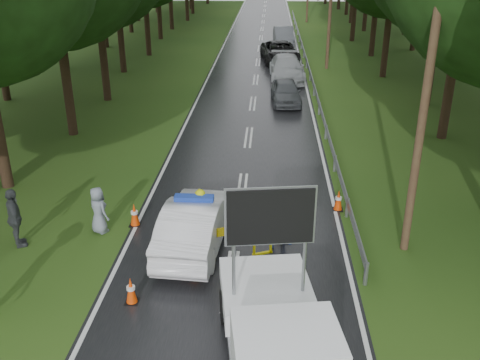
# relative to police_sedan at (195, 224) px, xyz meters

# --- Properties ---
(ground) EXTENTS (160.00, 160.00, 0.00)m
(ground) POSITION_rel_police_sedan_xyz_m (1.21, -1.78, -0.79)
(ground) COLOR #204212
(ground) RESTS_ON ground
(road) EXTENTS (7.00, 140.00, 0.02)m
(road) POSITION_rel_police_sedan_xyz_m (1.21, 28.22, -0.78)
(road) COLOR black
(road) RESTS_ON ground
(guardrail) EXTENTS (0.12, 60.06, 0.70)m
(guardrail) POSITION_rel_police_sedan_xyz_m (4.91, 27.88, -0.24)
(guardrail) COLOR gray
(guardrail) RESTS_ON ground
(utility_pole_near) EXTENTS (1.40, 0.24, 10.00)m
(utility_pole_near) POSITION_rel_police_sedan_xyz_m (6.41, 0.22, 4.28)
(utility_pole_near) COLOR #432A1F
(utility_pole_near) RESTS_ON ground
(police_sedan) EXTENTS (2.00, 4.85, 1.72)m
(police_sedan) POSITION_rel_police_sedan_xyz_m (0.00, 0.00, 0.00)
(police_sedan) COLOR white
(police_sedan) RESTS_ON ground
(work_truck) EXTENTS (2.78, 5.07, 3.84)m
(work_truck) POSITION_rel_police_sedan_xyz_m (2.43, -5.21, 0.26)
(work_truck) COLOR gray
(work_truck) RESTS_ON ground
(barrier) EXTENTS (2.58, 1.06, 1.14)m
(barrier) POSITION_rel_police_sedan_xyz_m (1.08, -0.78, 0.07)
(barrier) COLOR #FBEA0D
(barrier) RESTS_ON ground
(officer) EXTENTS (0.76, 0.59, 1.85)m
(officer) POSITION_rel_police_sedan_xyz_m (0.14, 0.22, 0.14)
(officer) COLOR #D3D60B
(officer) RESTS_ON ground
(civilian) EXTENTS (1.14, 1.05, 1.89)m
(civilian) POSITION_rel_police_sedan_xyz_m (2.71, 0.17, 0.16)
(civilian) COLOR #1A3DA9
(civilian) RESTS_ON ground
(bystander_mid) EXTENTS (0.98, 1.20, 1.91)m
(bystander_mid) POSITION_rel_police_sedan_xyz_m (-5.46, -0.28, 0.17)
(bystander_mid) COLOR #393C40
(bystander_mid) RESTS_ON ground
(bystander_right) EXTENTS (0.91, 0.86, 1.56)m
(bystander_right) POSITION_rel_police_sedan_xyz_m (-3.21, 0.72, -0.00)
(bystander_right) COLOR gray
(bystander_right) RESTS_ON ground
(queue_car_first) EXTENTS (1.90, 4.13, 1.37)m
(queue_car_first) POSITION_rel_police_sedan_xyz_m (3.12, 16.39, -0.10)
(queue_car_first) COLOR #404447
(queue_car_first) RESTS_ON ground
(queue_car_second) EXTENTS (2.48, 5.62, 1.60)m
(queue_car_second) POSITION_rel_police_sedan_xyz_m (3.31, 22.39, 0.02)
(queue_car_second) COLOR #9A9EA2
(queue_car_second) RESTS_ON ground
(queue_car_third) EXTENTS (3.30, 5.97, 1.58)m
(queue_car_third) POSITION_rel_police_sedan_xyz_m (2.91, 28.39, 0.00)
(queue_car_third) COLOR black
(queue_car_third) RESTS_ON ground
(queue_car_fourth) EXTENTS (2.01, 4.95, 1.60)m
(queue_car_fourth) POSITION_rel_police_sedan_xyz_m (3.36, 36.36, 0.01)
(queue_car_fourth) COLOR #43464B
(queue_car_fourth) RESTS_ON ground
(cone_near_left) EXTENTS (0.36, 0.36, 0.76)m
(cone_near_left) POSITION_rel_police_sedan_xyz_m (-1.29, -2.93, -0.42)
(cone_near_left) COLOR black
(cone_near_left) RESTS_ON ground
(cone_center) EXTENTS (0.34, 0.34, 0.71)m
(cone_center) POSITION_rel_police_sedan_xyz_m (0.21, -1.78, -0.44)
(cone_center) COLOR black
(cone_center) RESTS_ON ground
(cone_far) EXTENTS (0.39, 0.39, 0.83)m
(cone_far) POSITION_rel_police_sedan_xyz_m (2.61, 1.12, -0.38)
(cone_far) COLOR black
(cone_far) RESTS_ON ground
(cone_left_mid) EXTENTS (0.38, 0.38, 0.79)m
(cone_left_mid) POSITION_rel_police_sedan_xyz_m (-2.19, 1.22, -0.40)
(cone_left_mid) COLOR black
(cone_left_mid) RESTS_ON ground
(cone_right) EXTENTS (0.36, 0.36, 0.77)m
(cone_right) POSITION_rel_police_sedan_xyz_m (4.66, 2.72, -0.41)
(cone_right) COLOR black
(cone_right) RESTS_ON ground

